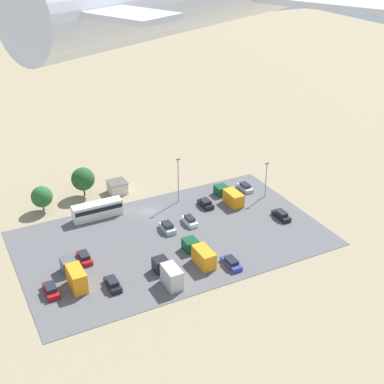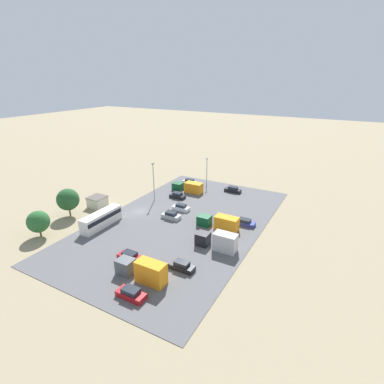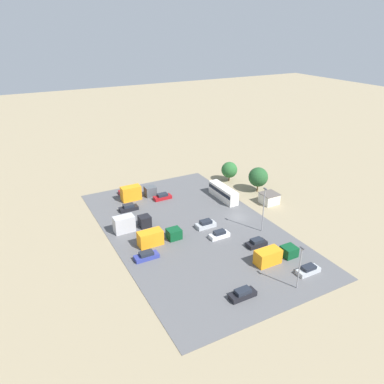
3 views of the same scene
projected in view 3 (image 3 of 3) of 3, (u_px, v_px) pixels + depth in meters
ground_plane at (238, 218)px, 85.28m from camera, size 400.00×400.00×0.00m
parking_lot_surface at (193, 230)px, 80.22m from camera, size 57.24×34.22×0.08m
shed_building at (269, 198)px, 91.64m from camera, size 4.00×4.08×2.62m
bus at (223, 192)px, 93.62m from camera, size 10.18×2.47×3.28m
parked_car_0 at (206, 224)px, 80.91m from camera, size 1.95×4.34×1.65m
parked_car_1 at (219, 235)px, 77.04m from camera, size 1.71×4.28×1.54m
parked_car_2 at (129, 208)px, 88.22m from camera, size 1.83×4.42×1.56m
parked_car_3 at (257, 243)px, 74.12m from camera, size 1.95×4.13×1.55m
parked_car_4 at (128, 191)px, 97.13m from camera, size 1.99×4.55×1.57m
parked_car_5 at (308, 270)px, 66.09m from camera, size 1.82×4.44×1.46m
parked_car_6 at (146, 256)px, 70.14m from camera, size 1.92×4.64×1.43m
parked_car_7 at (162, 197)px, 93.88m from camera, size 1.89×4.50×1.49m
parked_car_8 at (243, 294)px, 60.19m from camera, size 1.77×4.60×1.56m
parked_truck_0 at (157, 237)px, 74.82m from camera, size 2.45×9.03×3.04m
parked_truck_1 at (130, 223)px, 79.49m from camera, size 2.37×8.00×3.50m
parked_truck_2 at (274, 255)px, 69.12m from camera, size 2.56×8.88×2.80m
parked_truck_3 at (137, 193)px, 93.69m from camera, size 2.37×8.93×3.60m
tree_near_shed at (229, 170)px, 103.73m from camera, size 4.43×4.43×5.56m
tree_apron_mid at (258, 177)px, 96.86m from camera, size 5.05×5.05×6.64m
light_pole_lot_centre at (264, 208)px, 77.45m from camera, size 0.90×0.28×9.96m
light_pole_lot_edge at (300, 266)px, 60.77m from camera, size 0.90×0.28×7.98m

